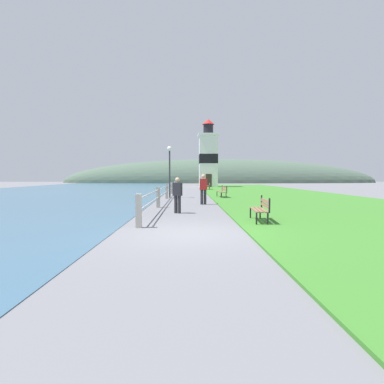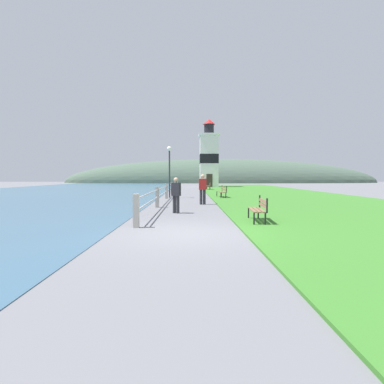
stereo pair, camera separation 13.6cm
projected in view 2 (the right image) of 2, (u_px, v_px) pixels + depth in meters
ground_plane at (185, 233)px, 8.73m from camera, size 160.00×160.00×0.00m
grass_verge at (272, 194)px, 27.64m from camera, size 12.00×56.71×0.06m
water_strip at (34, 194)px, 27.52m from camera, size 24.00×90.73×0.01m
seawall_railing at (169, 188)px, 25.22m from camera, size 0.18×31.31×1.10m
park_bench_near at (259, 208)px, 10.69m from camera, size 0.59×1.64×0.94m
park_bench_midway at (222, 191)px, 22.97m from camera, size 0.60×2.00×0.94m
park_bench_far at (209, 185)px, 36.44m from camera, size 0.50×1.62×0.94m
lighthouse at (209, 158)px, 45.41m from camera, size 3.12×3.12×10.28m
person_strolling at (203, 188)px, 17.59m from camera, size 0.44×0.24×1.78m
person_by_railing at (176, 194)px, 13.44m from camera, size 0.45×0.36×1.61m
lamp_post at (169, 162)px, 23.06m from camera, size 0.36×0.36×3.96m
distant_hillside at (221, 183)px, 76.48m from camera, size 80.00×16.00×12.00m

